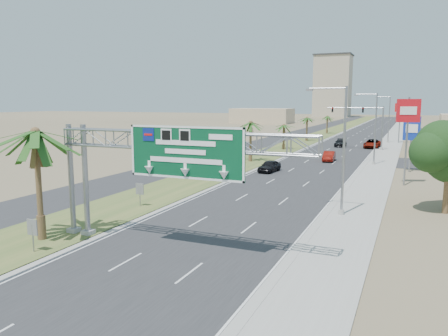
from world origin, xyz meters
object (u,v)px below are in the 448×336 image
Objects in this scene: palm_near at (35,133)px; pole_sign_red_far at (400,111)px; sign_gantry at (165,150)px; car_far at (340,143)px; car_right_lane at (372,144)px; pole_sign_blue at (412,130)px; car_mid_lane at (329,156)px; car_left_lane at (269,166)px; signal_mast at (371,124)px; pole_sign_red_near at (408,116)px.

palm_near is 82.28m from pole_sign_red_far.
car_far is at bearing 89.68° from sign_gantry.
pole_sign_blue is (6.84, -28.41, 4.46)m from car_right_lane.
car_mid_lane is at bearing -103.98° from pole_sign_red_far.
car_left_lane is at bearing -98.30° from car_far.
palm_near is at bearing -99.73° from car_right_lane.
sign_gantry is 2.85× the size of car_right_lane.
palm_near reaches higher than signal_mast.
car_right_lane is (6.37, 65.76, -5.24)m from sign_gantry.
palm_near is at bearing -118.52° from pole_sign_blue.
car_far is 31.77m from pole_sign_blue.
pole_sign_blue reaches higher than car_right_lane.
car_left_lane is 0.86× the size of car_far.
signal_mast is at bearing 79.80° from car_left_lane.
car_left_lane is (-3.08, 30.37, -5.32)m from sign_gantry.
car_mid_lane is 0.48× the size of pole_sign_red_near.
palm_near is 1.65× the size of car_far.
car_far is 0.70× the size of pole_sign_blue.
signal_mast is (6.23, 62.05, -1.21)m from sign_gantry.
pole_sign_red_far is (4.46, 16.12, 2.01)m from signal_mast.
signal_mast is 8.22m from car_far.
signal_mast is 35.31m from pole_sign_red_near.
pole_sign_red_near is (20.94, 29.37, 0.42)m from palm_near.
pole_sign_red_far is (8.63, 34.64, 6.12)m from car_mid_lane.
car_right_lane is at bearing -109.24° from pole_sign_red_far.
car_right_lane is 0.68× the size of pole_sign_red_far.
palm_near is at bearing -106.46° from car_mid_lane.
signal_mast is at bearing 100.74° from pole_sign_red_near.
pole_sign_red_far is at bearing 76.77° from palm_near.
car_right_lane is (9.45, 35.40, 0.08)m from car_left_lane.
car_right_lane is at bearing 99.52° from pole_sign_red_near.
pole_sign_red_far reaches higher than car_right_lane.
sign_gantry is 2.32× the size of pole_sign_blue.
car_far is 17.05m from pole_sign_red_far.
car_mid_lane is at bearing -98.57° from car_right_lane.
sign_gantry is at bearing -93.17° from car_right_lane.
car_far is at bearing 90.53° from car_mid_lane.
car_left_lane reaches higher than car_far.
palm_near is 1.86× the size of car_mid_lane.
pole_sign_red_near is at bearing -74.94° from car_far.
signal_mast is 2.29× the size of car_mid_lane.
pole_sign_red_near reaches higher than car_far.
palm_near is 0.96× the size of pole_sign_red_far.
palm_near is at bearing -92.71° from car_left_lane.
sign_gantry is 66.28m from car_right_lane.
palm_near is 1.15× the size of pole_sign_blue.
pole_sign_red_near is (12.43, -38.62, 6.62)m from car_far.
sign_gantry is at bearing -115.00° from pole_sign_red_near.
car_right_lane is at bearing 103.54° from pole_sign_blue.
signal_mast is at bearing -105.48° from pole_sign_red_far.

